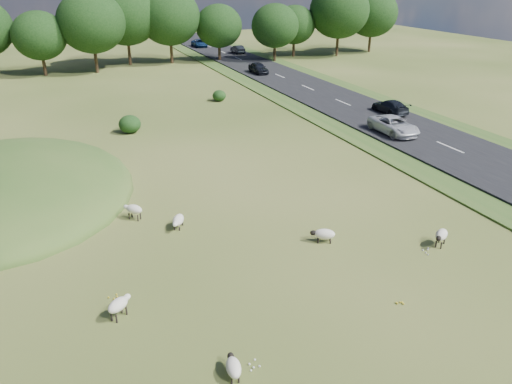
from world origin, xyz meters
The scene contains 16 objects.
ground centered at (0.00, 20.00, 0.00)m, with size 160.00×160.00×0.00m, color #364D18.
mound centered at (-12.00, 12.00, 0.00)m, with size 16.00×20.00×4.00m, color #33561E.
road centered at (20.00, 30.00, 0.12)m, with size 8.00×150.00×0.25m, color black.
treeline centered at (-1.06, 55.44, 6.57)m, with size 96.28×14.66×11.70m.
shrubs centered at (-3.43, 26.25, 0.69)m, with size 26.81×10.51×1.55m.
sheep_0 centered at (3.66, -1.15, 0.47)m, with size 1.33×0.99×0.74m.
sheep_1 centered at (-6.93, -3.47, 0.61)m, with size 1.17×1.07×0.88m.
sheep_2 centered at (-4.92, 5.16, 0.61)m, with size 1.12×1.14×0.88m.
sheep_3 centered at (-2.89, 3.17, 0.47)m, with size 1.02×1.32×0.75m.
sheep_4 centered at (-3.78, -8.22, 0.42)m, with size 0.65×1.20×0.67m.
sheep_5 centered at (8.94, -3.71, 0.62)m, with size 1.24×1.02×0.89m.
car_0 centered at (18.10, 71.63, 0.90)m, with size 2.17×4.70×1.31m, color navy.
car_1 centered at (21.90, 18.50, 0.89)m, with size 1.79×4.40×1.28m, color black.
car_3 centered at (18.10, 42.89, 0.96)m, with size 1.68×4.18×1.43m, color black.
car_4 centered at (18.10, 12.75, 0.96)m, with size 2.34×5.07×1.41m, color silver.
car_5 centered at (21.90, 61.46, 0.90)m, with size 1.38×3.94×1.30m, color black.
Camera 1 is at (-7.99, -20.68, 12.67)m, focal length 35.00 mm.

